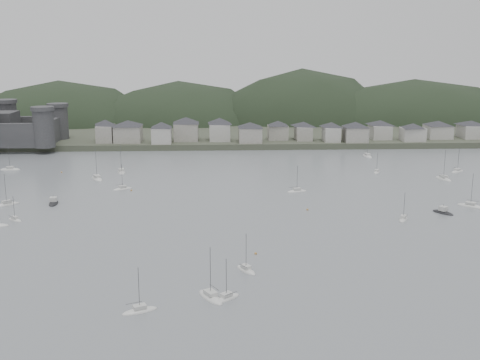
{
  "coord_description": "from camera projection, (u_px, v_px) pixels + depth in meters",
  "views": [
    {
      "loc": [
        -8.92,
        -121.82,
        50.42
      ],
      "look_at": [
        0.0,
        75.0,
        6.0
      ],
      "focal_mm": 43.7,
      "sensor_mm": 36.0,
      "label": 1
    }
  ],
  "objects": [
    {
      "name": "moored_fleet",
      "position": [
        200.0,
        201.0,
        196.99
      ],
      "size": [
        258.68,
        171.87,
        13.63
      ],
      "color": "silver",
      "rests_on": "ground"
    },
    {
      "name": "sailboat_lead",
      "position": [
        470.0,
        206.0,
        190.47
      ],
      "size": [
        8.26,
        8.0,
        11.91
      ],
      "rotation": [
        0.0,
        0.0,
        3.96
      ],
      "color": "silver",
      "rests_on": "ground"
    },
    {
      "name": "waterfront_town",
      "position": [
        326.0,
        129.0,
        309.19
      ],
      "size": [
        451.48,
        28.46,
        12.92
      ],
      "color": "gray",
      "rests_on": "far_shore_land"
    },
    {
      "name": "far_shore_land",
      "position": [
        226.0,
        119.0,
        417.35
      ],
      "size": [
        900.0,
        250.0,
        3.0
      ],
      "primitive_type": "cube",
      "color": "#383D2D",
      "rests_on": "ground"
    },
    {
      "name": "ground",
      "position": [
        255.0,
        280.0,
        130.19
      ],
      "size": [
        900.0,
        900.0,
        0.0
      ],
      "primitive_type": "plane",
      "color": "slate",
      "rests_on": "ground"
    },
    {
      "name": "motor_launch_far",
      "position": [
        54.0,
        203.0,
        194.07
      ],
      "size": [
        3.63,
        8.18,
        3.89
      ],
      "rotation": [
        0.0,
        0.0,
        3.24
      ],
      "color": "black",
      "rests_on": "ground"
    },
    {
      "name": "motor_launch_near",
      "position": [
        443.0,
        212.0,
        182.95
      ],
      "size": [
        6.36,
        7.62,
        3.78
      ],
      "rotation": [
        0.0,
        0.0,
        0.6
      ],
      "color": "black",
      "rests_on": "ground"
    },
    {
      "name": "mooring_buoys",
      "position": [
        132.0,
        207.0,
        189.44
      ],
      "size": [
        109.91,
        102.9,
        0.7
      ],
      "color": "#B27E3B",
      "rests_on": "ground"
    },
    {
      "name": "forested_ridge",
      "position": [
        234.0,
        142.0,
        395.42
      ],
      "size": [
        851.55,
        103.94,
        102.57
      ],
      "color": "black",
      "rests_on": "ground"
    }
  ]
}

